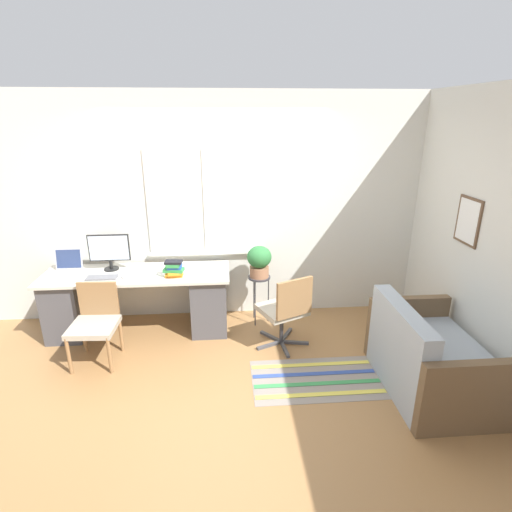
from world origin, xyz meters
TOP-DOWN VIEW (x-y plane):
  - ground_plane at (0.00, 0.00)m, footprint 14.00×14.00m
  - wall_back_with_window at (-0.01, 0.75)m, footprint 9.00×0.12m
  - wall_right_with_picture at (2.46, -0.00)m, footprint 0.08×9.00m
  - desk at (-0.94, 0.34)m, footprint 2.10×0.67m
  - laptop at (-1.72, 0.41)m, footprint 0.30×0.28m
  - monitor at (-1.25, 0.47)m, footprint 0.46×0.17m
  - keyboard at (-1.29, 0.21)m, footprint 0.33×0.14m
  - mouse at (-1.05, 0.21)m, footprint 0.04×0.07m
  - book_stack at (-0.50, 0.19)m, footprint 0.24×0.17m
  - desk_chair_wooden at (-1.27, -0.23)m, footprint 0.47×0.48m
  - office_chair_swivel at (0.70, -0.15)m, footprint 0.60×0.61m
  - couch_loveseat at (1.92, -0.96)m, footprint 0.84×1.23m
  - plant_stand at (0.47, 0.43)m, footprint 0.27×0.27m
  - potted_plant at (0.47, 0.43)m, footprint 0.29×0.29m
  - floor_rug_striped at (0.92, -0.76)m, footprint 1.24×0.69m

SIDE VIEW (x-z plane):
  - ground_plane at x=0.00m, z-range 0.00..0.00m
  - floor_rug_striped at x=0.92m, z-range 0.00..0.01m
  - couch_loveseat at x=1.92m, z-range -0.13..0.71m
  - desk at x=-0.94m, z-range 0.03..0.76m
  - desk_chair_wooden at x=-1.27m, z-range 0.04..0.84m
  - office_chair_swivel at x=0.70m, z-range 0.02..0.88m
  - plant_stand at x=0.47m, z-range 0.23..0.83m
  - keyboard at x=-1.29m, z-range 0.73..0.75m
  - mouse at x=-1.05m, z-range 0.73..0.77m
  - laptop at x=-1.72m, z-range 0.66..0.92m
  - potted_plant at x=0.47m, z-range 0.62..1.00m
  - book_stack at x=-0.50m, z-range 0.73..0.92m
  - monitor at x=-1.25m, z-range 0.76..1.18m
  - wall_right_with_picture at x=2.46m, z-range 0.00..2.70m
  - wall_back_with_window at x=-0.01m, z-range 0.00..2.70m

